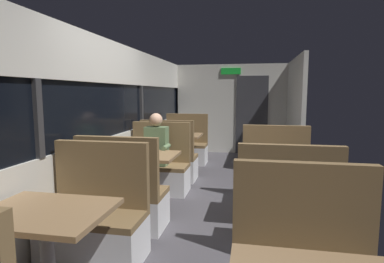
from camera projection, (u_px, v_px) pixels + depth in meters
The scene contains 16 objects.
ground_plane at pixel (209, 211), 4.18m from camera, with size 3.30×9.20×0.02m, color #423F44.
carriage_window_panel_left at pixel (105, 126), 4.31m from camera, with size 0.09×8.48×2.30m.
carriage_end_bulkhead at pixel (233, 110), 8.12m from camera, with size 2.90×0.11×2.30m.
carriage_aisle_panel_right at pixel (295, 112), 6.70m from camera, with size 0.08×2.40×2.30m, color beige.
dining_table_near_window at pixel (46, 223), 2.23m from camera, with size 0.90×0.70×0.74m.
bench_near_window_facing_entry at pixel (95, 225), 2.95m from camera, with size 0.95×0.50×1.10m.
dining_table_mid_window at pixel (144, 161), 4.25m from camera, with size 0.90×0.70×0.74m.
bench_mid_window_facing_end at pixel (124, 201), 3.61m from camera, with size 0.95×0.50×1.10m.
bench_mid_window_facing_entry at pixel (159, 171), 4.97m from camera, with size 0.95×0.50×1.10m.
dining_table_far_window at pixel (178, 139), 6.27m from camera, with size 0.90×0.70×0.74m.
bench_far_window_facing_end at pixel (170, 162), 5.63m from camera, with size 0.95×0.50×1.10m.
bench_far_window_facing_entry at pixel (186, 149), 6.99m from camera, with size 0.95×0.50×1.10m.
dining_table_rear_aisle at pixel (281, 171), 3.72m from camera, with size 0.90×0.70×0.74m.
bench_rear_aisle_facing_end at pixel (286, 219), 3.08m from camera, with size 0.95×0.50×1.10m.
bench_rear_aisle_facing_entry at pixel (275, 180), 4.44m from camera, with size 0.95×0.50×1.10m.
seated_passenger at pixel (157, 159), 4.87m from camera, with size 0.47×0.55×1.26m.
Camera 1 is at (0.53, -3.99, 1.56)m, focal length 29.19 mm.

